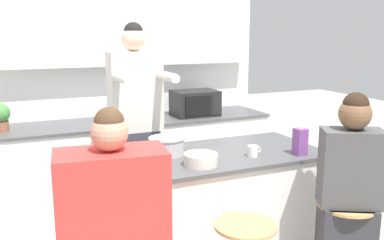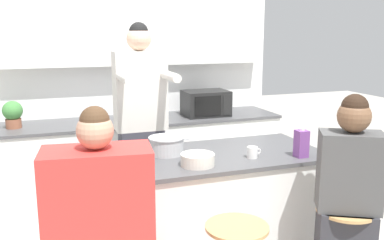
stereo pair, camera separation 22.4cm
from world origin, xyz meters
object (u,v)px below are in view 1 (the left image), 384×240
kitchen_island (196,215)px  coffee_cup_near (110,165)px  person_seated_near (348,209)px  juice_carton (300,141)px  person_cooking (136,135)px  fruit_bowl (106,153)px  potted_plant (0,116)px  microwave (195,103)px  coffee_cup_far (253,151)px  cooking_pot (167,146)px  banana_bunch (131,175)px

kitchen_island → coffee_cup_near: size_ratio=16.86×
person_seated_near → juice_carton: size_ratio=6.85×
coffee_cup_near → person_cooking: bearing=63.1°
fruit_bowl → potted_plant: 1.52m
microwave → coffee_cup_far: bearing=-100.7°
cooking_pot → juice_carton: juice_carton is taller
fruit_bowl → person_cooking: bearing=53.1°
potted_plant → microwave: bearing=-1.3°
coffee_cup_far → microwave: microwave is taller
person_seated_near → coffee_cup_far: (-0.40, 0.54, 0.30)m
cooking_pot → coffee_cup_far: bearing=-28.7°
fruit_bowl → juice_carton: size_ratio=1.13×
person_cooking → fruit_bowl: 0.62m
cooking_pot → potted_plant: (-1.11, 1.47, 0.05)m
person_seated_near → coffee_cup_far: bearing=155.6°
person_cooking → potted_plant: bearing=141.4°
person_cooking → microwave: (0.92, 0.81, 0.09)m
fruit_bowl → banana_bunch: size_ratio=1.49×
kitchen_island → coffee_cup_far: 0.64m
banana_bunch → person_seated_near: bearing=-18.3°
coffee_cup_far → potted_plant: bearing=133.1°
kitchen_island → microwave: size_ratio=3.94×
person_cooking → potted_plant: 1.37m
coffee_cup_far → microwave: 1.76m
juice_carton → kitchen_island: bearing=158.5°
microwave → juice_carton: bearing=-89.5°
microwave → cooking_pot: bearing=-121.5°
person_seated_near → banana_bunch: (-1.34, 0.44, 0.28)m
microwave → person_cooking: bearing=-138.6°
juice_carton → microwave: microwave is taller
microwave → coffee_cup_near: bearing=-129.2°
kitchen_island → juice_carton: size_ratio=9.07×
cooking_pot → fruit_bowl: cooking_pot is taller
kitchen_island → coffee_cup_far: size_ratio=17.69×
person_cooking → juice_carton: size_ratio=8.96×
cooking_pot → juice_carton: size_ratio=1.67×
kitchen_island → banana_bunch: (-0.57, -0.28, 0.48)m
potted_plant → coffee_cup_far: bearing=-46.9°
fruit_bowl → banana_bunch: fruit_bowl is taller
microwave → fruit_bowl: bearing=-134.7°
coffee_cup_far → banana_bunch: coffee_cup_far is taller
person_cooking → coffee_cup_far: bearing=-56.7°
kitchen_island → potted_plant: size_ratio=7.21×
person_cooking → cooking_pot: 0.62m
person_cooking → fruit_bowl: (-0.37, -0.50, 0.02)m
person_cooking → person_seated_near: size_ratio=1.31×
cooking_pot → banana_bunch: cooking_pot is taller
person_cooking → banana_bunch: bearing=-108.3°
banana_bunch → microwave: 2.22m
kitchen_island → coffee_cup_far: (0.36, -0.18, 0.50)m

